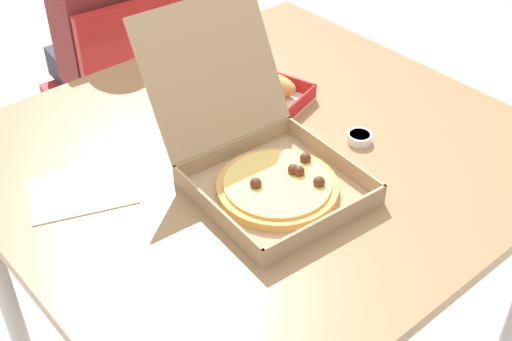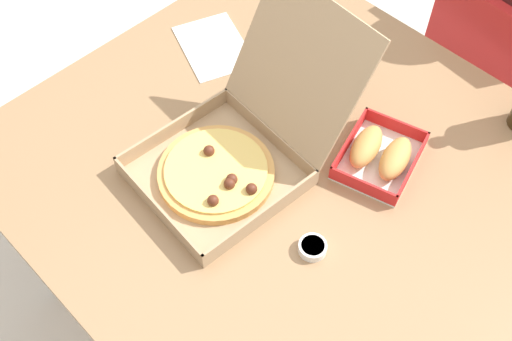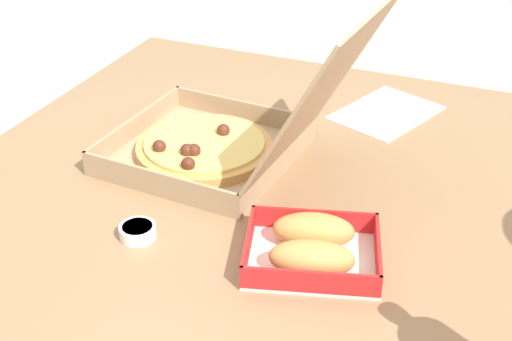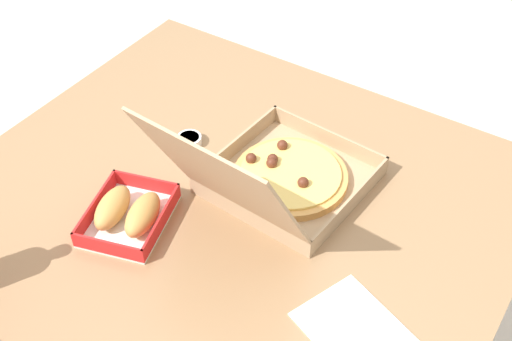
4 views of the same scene
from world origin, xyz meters
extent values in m
cube|color=#997551|center=(0.00, 0.00, 0.72)|extent=(1.14, 1.06, 0.03)
cylinder|color=#B7B7BC|center=(0.50, 0.46, 0.35)|extent=(0.05, 0.05, 0.70)
cube|color=red|center=(0.12, 0.83, 0.43)|extent=(0.44, 0.44, 0.04)
cube|color=red|center=(0.10, 0.65, 0.64)|extent=(0.36, 0.06, 0.38)
cylinder|color=#B2B2B7|center=(0.30, 0.99, 0.21)|extent=(0.03, 0.03, 0.43)
cylinder|color=#B2B2B7|center=(-0.04, 1.02, 0.21)|extent=(0.03, 0.03, 0.43)
cylinder|color=#B2B2B7|center=(0.27, 0.65, 0.21)|extent=(0.03, 0.03, 0.43)
cylinder|color=#B2B2B7|center=(-0.07, 0.68, 0.21)|extent=(0.03, 0.03, 0.43)
cylinder|color=#333847|center=(0.22, 0.97, 0.23)|extent=(0.09, 0.09, 0.45)
cylinder|color=#333847|center=(0.04, 0.99, 0.23)|extent=(0.09, 0.09, 0.45)
cube|color=#333847|center=(0.21, 0.92, 0.50)|extent=(0.14, 0.31, 0.10)
cube|color=#333847|center=(0.04, 0.94, 0.50)|extent=(0.14, 0.31, 0.10)
cube|color=maroon|center=(0.11, 0.77, 0.76)|extent=(0.38, 0.21, 0.42)
cube|color=tan|center=(-0.08, -0.14, 0.74)|extent=(0.32, 0.32, 0.01)
cube|color=tan|center=(-0.09, -0.28, 0.76)|extent=(0.30, 0.03, 0.04)
cube|color=tan|center=(-0.22, -0.13, 0.76)|extent=(0.03, 0.30, 0.04)
cube|color=tan|center=(0.07, -0.15, 0.76)|extent=(0.03, 0.30, 0.04)
cube|color=tan|center=(-0.06, 0.01, 0.76)|extent=(0.30, 0.03, 0.04)
cube|color=tan|center=(-0.06, 0.09, 0.91)|extent=(0.31, 0.17, 0.27)
cylinder|color=tan|center=(-0.08, -0.14, 0.75)|extent=(0.25, 0.25, 0.02)
cylinder|color=#EAC666|center=(-0.08, -0.14, 0.76)|extent=(0.22, 0.22, 0.01)
sphere|color=#562819|center=(-0.02, -0.20, 0.77)|extent=(0.02, 0.02, 0.02)
sphere|color=#562819|center=(-0.03, -0.15, 0.77)|extent=(0.02, 0.02, 0.02)
sphere|color=#562819|center=(0.02, -0.12, 0.77)|extent=(0.02, 0.02, 0.02)
sphere|color=#562819|center=(-0.12, -0.12, 0.77)|extent=(0.02, 0.02, 0.02)
sphere|color=#562819|center=(-0.03, -0.13, 0.77)|extent=(0.02, 0.02, 0.02)
cube|color=white|center=(0.14, 0.14, 0.74)|extent=(0.20, 0.22, 0.00)
cube|color=red|center=(0.16, 0.05, 0.76)|extent=(0.15, 0.05, 0.03)
cube|color=red|center=(0.11, 0.23, 0.76)|extent=(0.15, 0.05, 0.03)
cube|color=red|center=(0.07, 0.12, 0.76)|extent=(0.06, 0.18, 0.03)
cube|color=red|center=(0.21, 0.16, 0.76)|extent=(0.06, 0.18, 0.03)
ellipsoid|color=tan|center=(0.11, 0.13, 0.77)|extent=(0.09, 0.13, 0.05)
ellipsoid|color=tan|center=(0.17, 0.15, 0.77)|extent=(0.09, 0.13, 0.05)
cylinder|color=#33230F|center=(0.30, 0.45, 0.81)|extent=(0.07, 0.07, 0.16)
cylinder|color=red|center=(0.30, 0.45, 0.82)|extent=(0.07, 0.07, 0.06)
cube|color=white|center=(-0.37, 0.13, 0.74)|extent=(0.25, 0.22, 0.00)
cylinder|color=white|center=(0.18, -0.12, 0.74)|extent=(0.06, 0.06, 0.02)
cylinder|color=#DBBC66|center=(0.18, -0.12, 0.75)|extent=(0.05, 0.05, 0.01)
camera|label=1|loc=(-0.80, -0.91, 1.62)|focal=47.84mm
camera|label=2|loc=(0.51, -0.60, 1.80)|focal=43.20mm
camera|label=3|loc=(0.90, 0.37, 1.37)|focal=49.23mm
camera|label=4|loc=(-0.58, 0.77, 1.73)|focal=46.95mm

